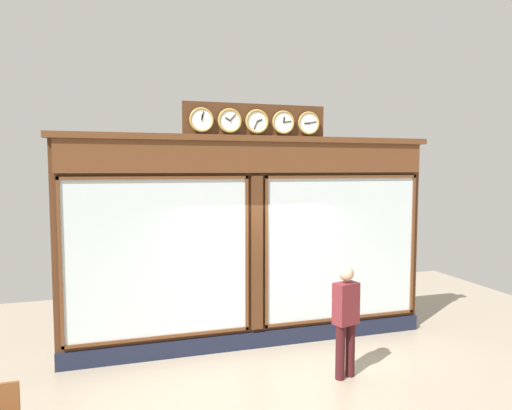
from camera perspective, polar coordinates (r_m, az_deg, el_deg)
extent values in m
cube|color=#4C2B16|center=(8.07, -0.31, -4.96)|extent=(6.48, 0.30, 3.57)
cube|color=#191E33|center=(8.35, 0.04, -16.37)|extent=(6.48, 0.08, 0.28)
cube|color=brown|center=(7.78, 0.09, 5.95)|extent=(6.35, 0.08, 0.52)
cube|color=brown|center=(7.82, 0.04, 8.23)|extent=(6.61, 0.20, 0.10)
cube|color=silver|center=(8.56, 10.68, -5.26)|extent=(2.89, 0.02, 2.55)
cube|color=brown|center=(8.42, 10.87, 3.46)|extent=(2.99, 0.04, 0.05)
cube|color=brown|center=(8.85, 10.61, -13.60)|extent=(2.99, 0.04, 0.05)
cube|color=brown|center=(9.31, 18.81, -4.64)|extent=(0.05, 0.04, 2.65)
cube|color=brown|center=(7.97, 1.28, -5.91)|extent=(0.05, 0.04, 2.65)
cube|color=silver|center=(7.63, -11.95, -6.48)|extent=(2.89, 0.02, 2.55)
cube|color=brown|center=(7.47, -12.10, 3.32)|extent=(2.99, 0.04, 0.05)
cube|color=brown|center=(7.96, -11.78, -15.73)|extent=(2.99, 0.04, 0.05)
cube|color=brown|center=(7.63, -23.09, -6.75)|extent=(0.05, 0.04, 2.65)
cube|color=brown|center=(7.87, -1.15, -6.04)|extent=(0.05, 0.04, 2.65)
cube|color=#4C2B16|center=(7.92, 0.06, -5.97)|extent=(0.20, 0.10, 2.65)
cube|color=#4C2B16|center=(7.88, -0.04, 10.25)|extent=(2.47, 0.06, 0.60)
cylinder|color=white|center=(8.12, 6.55, 10.04)|extent=(0.33, 0.02, 0.33)
torus|color=#B79347|center=(8.12, 6.56, 10.05)|extent=(0.40, 0.04, 0.40)
cube|color=black|center=(8.09, 6.30, 10.03)|extent=(0.09, 0.01, 0.03)
cube|color=black|center=(8.14, 7.04, 10.13)|extent=(0.14, 0.01, 0.04)
sphere|color=black|center=(8.11, 6.60, 10.05)|extent=(0.02, 0.02, 0.02)
cylinder|color=white|center=(7.95, 3.41, 10.19)|extent=(0.33, 0.02, 0.33)
torus|color=#B79347|center=(7.95, 3.42, 10.19)|extent=(0.40, 0.04, 0.40)
cube|color=black|center=(7.94, 3.49, 10.51)|extent=(0.03, 0.01, 0.09)
cube|color=black|center=(7.96, 3.92, 10.25)|extent=(0.14, 0.01, 0.03)
sphere|color=black|center=(7.93, 3.45, 10.20)|extent=(0.02, 0.02, 0.02)
cylinder|color=white|center=(7.80, 0.13, 10.30)|extent=(0.33, 0.02, 0.33)
torus|color=#B79347|center=(7.80, 0.14, 10.31)|extent=(0.41, 0.05, 0.41)
cube|color=black|center=(7.80, 0.46, 10.43)|extent=(0.09, 0.01, 0.05)
cube|color=black|center=(7.77, -0.04, 9.85)|extent=(0.07, 0.01, 0.13)
sphere|color=black|center=(7.78, 0.17, 10.32)|extent=(0.02, 0.02, 0.02)
cylinder|color=white|center=(7.68, -3.26, 10.39)|extent=(0.33, 0.02, 0.33)
torus|color=#B79347|center=(7.67, -3.26, 10.39)|extent=(0.40, 0.04, 0.40)
cube|color=black|center=(7.66, -3.53, 10.57)|extent=(0.09, 0.01, 0.06)
cube|color=black|center=(7.68, -2.89, 10.78)|extent=(0.10, 0.01, 0.11)
sphere|color=black|center=(7.66, -3.23, 10.40)|extent=(0.02, 0.02, 0.02)
cylinder|color=white|center=(7.58, -6.76, 10.44)|extent=(0.33, 0.02, 0.33)
torus|color=#B79347|center=(7.58, -6.75, 10.44)|extent=(0.40, 0.04, 0.40)
cube|color=black|center=(7.57, -6.70, 10.79)|extent=(0.03, 0.01, 0.09)
cube|color=black|center=(7.58, -6.61, 10.96)|extent=(0.05, 0.01, 0.14)
sphere|color=black|center=(7.56, -6.73, 10.45)|extent=(0.02, 0.02, 0.02)
cylinder|color=#3A1316|center=(7.25, 10.39, -17.48)|extent=(0.14, 0.14, 0.82)
cylinder|color=#3A1316|center=(7.38, 11.58, -17.10)|extent=(0.14, 0.14, 0.82)
cube|color=maroon|center=(7.08, 11.08, -11.87)|extent=(0.41, 0.31, 0.62)
sphere|color=tan|center=(6.97, 11.13, -8.31)|extent=(0.22, 0.22, 0.22)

